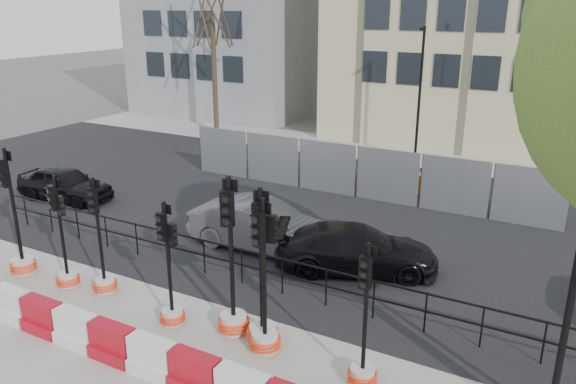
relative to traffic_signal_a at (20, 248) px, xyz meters
The scene contains 21 objects.
ground 5.71m from the traffic_signal_a, 11.37° to the left, with size 120.00×120.00×0.00m, color #51514C.
sidewalk_near 5.91m from the traffic_signal_a, 18.72° to the right, with size 40.00×6.00×0.02m, color gray.
road 9.86m from the traffic_signal_a, 55.61° to the left, with size 40.00×14.00×0.03m, color black.
sidewalk_far 18.01m from the traffic_signal_a, 72.02° to the left, with size 40.00×4.00×0.02m, color gray.
building_grey 25.39m from the traffic_signal_a, 110.08° to the left, with size 11.00×9.06×14.00m.
kerb_railing 6.02m from the traffic_signal_a, 22.64° to the left, with size 18.00×0.04×1.00m.
heras_fencing 11.96m from the traffic_signal_a, 64.93° to the left, with size 14.33×1.72×2.00m.
lamp_post_far 17.38m from the traffic_signal_a, 69.39° to the left, with size 0.12×0.56×6.00m.
tree_bare_far 18.46m from the traffic_signal_a, 108.14° to the left, with size 2.00×2.00×9.00m.
barrier_row 5.82m from the traffic_signal_a, 16.85° to the right, with size 14.65×0.50×0.80m.
traffic_signal_a is the anchor object (origin of this frame).
traffic_signal_b 1.67m from the traffic_signal_a, ahead, with size 0.59×0.59×2.99m.
traffic_signal_c 2.75m from the traffic_signal_a, ahead, with size 0.60×0.60×3.04m.
traffic_signal_d 5.21m from the traffic_signal_a, ahead, with size 0.58×0.58×2.97m.
traffic_signal_e 6.64m from the traffic_signal_a, ahead, with size 0.72×0.72×3.64m.
traffic_signal_f 7.43m from the traffic_signal_a, ahead, with size 0.70×0.70×3.54m.
traffic_signal_g 7.59m from the traffic_signal_a, ahead, with size 0.67×0.67×3.41m.
traffic_signal_h 9.79m from the traffic_signal_a, ahead, with size 0.58×0.58×2.95m.
car_a 6.04m from the traffic_signal_a, 128.68° to the left, with size 3.81×1.75×1.27m, color black.
car_b 6.59m from the traffic_signal_a, 42.42° to the left, with size 4.42×1.60×1.45m, color #4F4F55.
car_c 9.04m from the traffic_signal_a, 29.64° to the left, with size 4.73×3.26×1.27m, color black.
Camera 1 is at (7.32, -9.73, 6.98)m, focal length 35.00 mm.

